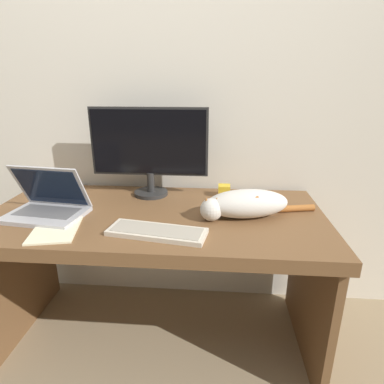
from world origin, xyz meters
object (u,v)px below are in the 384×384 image
object	(u,v)px
cat	(245,203)
laptop	(47,206)
monitor	(149,148)
external_keyboard	(157,232)

from	to	relation	value
cat	laptop	bearing A→B (deg)	172.00
monitor	external_keyboard	xyz separation A→B (m)	(0.12, -0.48, -0.25)
laptop	monitor	bearing A→B (deg)	44.32
external_keyboard	cat	size ratio (longest dim) A/B	0.77
monitor	laptop	size ratio (longest dim) A/B	1.68
monitor	cat	bearing A→B (deg)	-28.41
laptop	external_keyboard	world-z (taller)	laptop
laptop	cat	world-z (taller)	laptop
laptop	cat	bearing A→B (deg)	10.47
cat	external_keyboard	bearing A→B (deg)	-161.98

